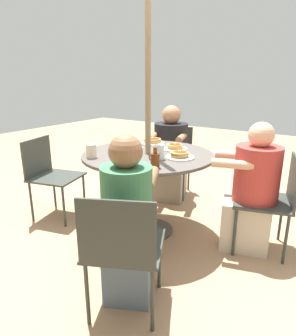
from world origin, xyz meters
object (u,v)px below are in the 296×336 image
(pancake_plate_c, at_px, (175,148))
(pancake_plate_e, at_px, (180,156))
(diner_east, at_px, (170,158))
(diner_west, at_px, (128,227))
(patio_chair_west, at_px, (122,245))
(drinking_glass_a, at_px, (160,152))
(patio_chair_north, at_px, (273,197))
(patio_chair_east, at_px, (173,155))
(pancake_plate_b, at_px, (130,147))
(pancake_plate_d, at_px, (152,142))
(pancake_plate_a, at_px, (125,156))
(patio_table, at_px, (148,168))
(coffee_cup, at_px, (91,151))
(syrup_bottle, at_px, (155,160))
(diner_north, at_px, (251,194))
(patio_chair_south, at_px, (49,172))

(pancake_plate_c, bearing_deg, pancake_plate_e, 126.52)
(diner_east, bearing_deg, pancake_plate_e, 107.15)
(diner_west, relative_size, pancake_plate_e, 4.66)
(patio_chair_west, height_order, drinking_glass_a, drinking_glass_a)
(patio_chair_north, relative_size, pancake_plate_e, 3.46)
(patio_chair_east, relative_size, pancake_plate_e, 3.46)
(patio_chair_east, xyz_separation_m, pancake_plate_b, (-0.07, 0.96, 0.30))
(patio_chair_north, distance_m, patio_chair_east, 1.53)
(pancake_plate_b, bearing_deg, diner_east, -88.70)
(patio_chair_north, distance_m, pancake_plate_d, 1.25)
(pancake_plate_b, bearing_deg, pancake_plate_a, 121.13)
(patio_chair_east, height_order, patio_chair_west, same)
(patio_table, bearing_deg, pancake_plate_a, 78.68)
(patio_table, relative_size, coffee_cup, 10.02)
(patio_table, xyz_separation_m, coffee_cup, (0.32, 0.38, 0.19))
(diner_east, distance_m, coffee_cup, 1.29)
(pancake_plate_a, height_order, pancake_plate_e, pancake_plate_e)
(patio_chair_east, xyz_separation_m, syrup_bottle, (-0.60, 1.36, 0.34))
(coffee_cup, bearing_deg, pancake_plate_b, -99.07)
(patio_table, height_order, syrup_bottle, syrup_bottle)
(patio_table, bearing_deg, pancake_plate_d, -62.60)
(patio_chair_north, distance_m, pancake_plate_a, 1.25)
(pancake_plate_a, relative_size, coffee_cup, 2.03)
(pancake_plate_b, height_order, pancake_plate_e, pancake_plate_e)
(pancake_plate_d, bearing_deg, pancake_plate_c, 163.11)
(coffee_cup, bearing_deg, diner_east, -92.45)
(diner_east, bearing_deg, patio_chair_west, 94.84)
(pancake_plate_a, xyz_separation_m, pancake_plate_b, (0.19, -0.32, -0.01))
(patio_table, distance_m, patio_chair_west, 1.08)
(pancake_plate_a, xyz_separation_m, drinking_glass_a, (-0.24, -0.15, 0.04))
(patio_table, height_order, diner_north, diner_north)
(patio_chair_north, xyz_separation_m, diner_west, (0.63, 1.11, 0.03))
(diner_west, height_order, pancake_plate_a, diner_west)
(pancake_plate_a, bearing_deg, diner_north, -150.87)
(diner_east, relative_size, pancake_plate_a, 4.65)
(pancake_plate_d, bearing_deg, coffee_cup, 79.89)
(pancake_plate_e, bearing_deg, pancake_plate_a, 36.59)
(patio_chair_south, distance_m, patio_chair_west, 1.65)
(diner_east, relative_size, pancake_plate_b, 4.65)
(patio_chair_south, height_order, pancake_plate_b, patio_chair_south)
(diner_west, xyz_separation_m, pancake_plate_d, (0.58, -1.17, 0.27))
(pancake_plate_e, height_order, coffee_cup, coffee_cup)
(pancake_plate_e, bearing_deg, patio_chair_north, -158.11)
(diner_north, xyz_separation_m, syrup_bottle, (0.58, 0.58, 0.34))
(pancake_plate_a, height_order, drinking_glass_a, drinking_glass_a)
(patio_chair_south, xyz_separation_m, pancake_plate_b, (-0.79, -0.34, 0.30))
(patio_chair_north, xyz_separation_m, coffee_cup, (1.35, 0.68, 0.34))
(pancake_plate_d, xyz_separation_m, syrup_bottle, (-0.47, 0.69, 0.04))
(diner_west, bearing_deg, patio_chair_north, 34.38)
(pancake_plate_b, bearing_deg, patio_chair_west, 124.84)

